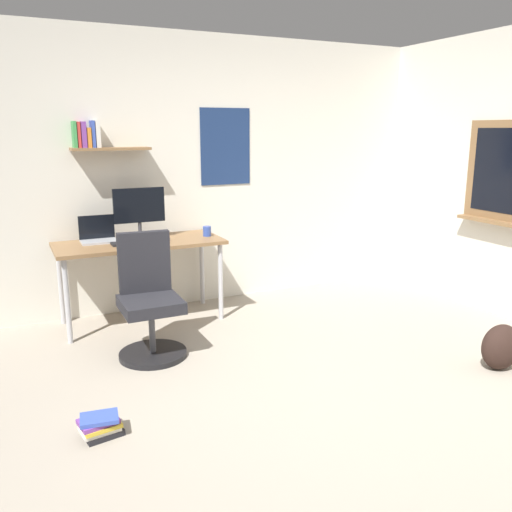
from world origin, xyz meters
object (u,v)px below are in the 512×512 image
at_px(backpack, 501,347).
at_px(book_stack_on_floor, 101,426).
at_px(coffee_mug, 207,231).
at_px(desk, 140,250).
at_px(office_chair, 149,304).
at_px(monitor_primary, 139,209).
at_px(laptop, 98,236).
at_px(computer_mouse, 164,239).
at_px(keyboard, 133,243).

xyz_separation_m(backpack, book_stack_on_floor, (-2.80, 0.35, -0.10)).
bearing_deg(coffee_mug, desk, 177.45).
bearing_deg(office_chair, monitor_primary, 79.66).
bearing_deg(backpack, coffee_mug, 125.57).
xyz_separation_m(laptop, monitor_primary, (0.36, -0.05, 0.22)).
bearing_deg(book_stack_on_floor, laptop, 79.62).
bearing_deg(monitor_primary, backpack, -46.75).
height_order(laptop, coffee_mug, laptop).
relative_size(backpack, book_stack_on_floor, 1.33).
bearing_deg(desk, office_chair, -99.00).
bearing_deg(backpack, book_stack_on_floor, 172.98).
height_order(backpack, book_stack_on_floor, backpack).
height_order(desk, backpack, desk).
bearing_deg(backpack, desk, 135.08).
relative_size(desk, coffee_mug, 15.84).
bearing_deg(computer_mouse, backpack, -46.79).
distance_m(keyboard, computer_mouse, 0.28).
distance_m(desk, keyboard, 0.14).
bearing_deg(desk, coffee_mug, -2.55).
distance_m(computer_mouse, book_stack_on_floor, 2.04).
distance_m(keyboard, backpack, 3.05).
relative_size(monitor_primary, coffee_mug, 5.04).
bearing_deg(coffee_mug, computer_mouse, -173.24).
relative_size(monitor_primary, computer_mouse, 4.46).
bearing_deg(computer_mouse, office_chair, -115.88).
relative_size(keyboard, book_stack_on_floor, 1.44).
distance_m(desk, book_stack_on_floor, 1.99).
height_order(desk, computer_mouse, computer_mouse).
xyz_separation_m(desk, backpack, (2.12, -2.12, -0.50)).
xyz_separation_m(office_chair, computer_mouse, (0.33, 0.67, 0.36)).
bearing_deg(laptop, backpack, -42.75).
xyz_separation_m(desk, office_chair, (-0.12, -0.75, -0.26)).
xyz_separation_m(laptop, keyboard, (0.26, -0.23, -0.04)).
distance_m(laptop, book_stack_on_floor, 2.09).
relative_size(office_chair, book_stack_on_floor, 3.71).
height_order(keyboard, coffee_mug, coffee_mug).
height_order(office_chair, book_stack_on_floor, office_chair).
xyz_separation_m(desk, book_stack_on_floor, (-0.68, -1.77, -0.60)).
height_order(monitor_primary, coffee_mug, monitor_primary).
bearing_deg(keyboard, laptop, 138.37).
xyz_separation_m(laptop, book_stack_on_floor, (-0.35, -1.92, -0.73)).
relative_size(desk, monitor_primary, 3.14).
height_order(laptop, keyboard, laptop).
height_order(office_chair, laptop, laptop).
relative_size(desk, book_stack_on_floor, 5.69).
xyz_separation_m(monitor_primary, backpack, (2.09, -2.22, -0.85)).
relative_size(keyboard, computer_mouse, 3.56).
xyz_separation_m(desk, computer_mouse, (0.21, -0.08, 0.09)).
bearing_deg(book_stack_on_floor, computer_mouse, 62.37).
height_order(office_chair, monitor_primary, monitor_primary).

